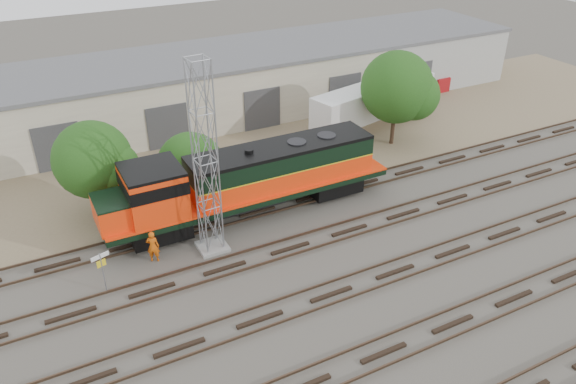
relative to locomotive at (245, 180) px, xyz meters
name	(u,v)px	position (x,y,z in m)	size (l,w,h in m)	color
ground	(363,244)	(4.73, -6.00, -2.50)	(140.00, 140.00, 0.00)	#47423A
dirt_strip	(256,146)	(4.73, 9.00, -2.49)	(80.00, 16.00, 0.02)	#726047
tracks	(395,272)	(4.73, -9.00, -2.42)	(80.00, 20.40, 0.28)	black
warehouse	(217,84)	(4.78, 16.98, 0.15)	(58.40, 10.40, 5.30)	beige
locomotive	(245,180)	(0.00, 0.00, 0.00)	(18.24, 3.20, 4.39)	black
signal_tower	(206,164)	(-3.15, -2.32, 2.86)	(1.63, 1.63, 11.03)	gray
sign_post	(102,265)	(-9.33, -3.38, -0.86)	(0.93, 0.33, 2.34)	gray
worker	(153,246)	(-6.41, -1.97, -1.55)	(0.70, 0.46, 1.91)	#D2540B
semi_trailer	(377,100)	(15.19, 7.81, -0.12)	(12.51, 5.15, 3.78)	white
dumpster_blue	(394,100)	(19.27, 10.68, -1.75)	(1.60, 1.50, 1.50)	#154A93
dumpster_red	(439,84)	(25.99, 12.37, -1.80)	(1.50, 1.40, 1.40)	maroon
tree_west	(98,162)	(-7.72, 4.15, 1.18)	(4.94, 4.70, 6.15)	#382619
tree_mid	(195,167)	(-1.75, 4.26, -0.66)	(4.65, 4.43, 4.43)	#382619
tree_east	(401,89)	(14.77, 4.32, 1.99)	(5.73, 5.46, 7.36)	#382619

